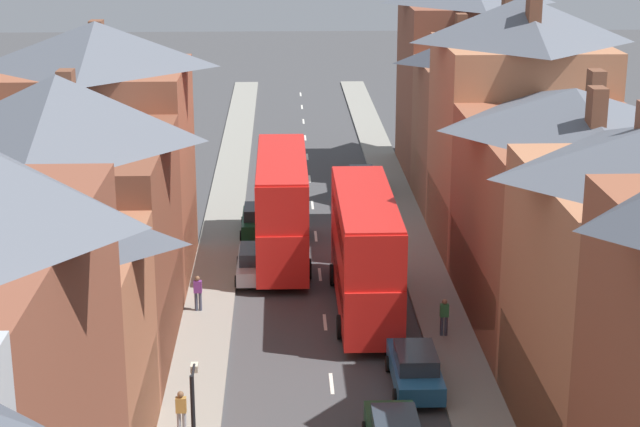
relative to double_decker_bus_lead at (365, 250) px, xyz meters
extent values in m
cube|color=gray|center=(-6.89, 6.71, -2.75)|extent=(2.20, 104.00, 0.14)
cube|color=gray|center=(3.31, 6.71, -2.75)|extent=(2.20, 104.00, 0.14)
cube|color=silver|center=(-1.79, -7.29, -2.81)|extent=(0.14, 1.80, 0.01)
cube|color=silver|center=(-1.79, -1.29, -2.81)|extent=(0.14, 1.80, 0.01)
cube|color=silver|center=(-1.79, 4.71, -2.81)|extent=(0.14, 1.80, 0.01)
cube|color=silver|center=(-1.79, 10.71, -2.81)|extent=(0.14, 1.80, 0.01)
cube|color=silver|center=(-1.79, 16.71, -2.81)|extent=(0.14, 1.80, 0.01)
cube|color=silver|center=(-1.79, 22.71, -2.81)|extent=(0.14, 1.80, 0.01)
cube|color=silver|center=(-1.79, 28.71, -2.81)|extent=(0.14, 1.80, 0.01)
cube|color=silver|center=(-1.79, 34.71, -2.81)|extent=(0.14, 1.80, 0.01)
cube|color=silver|center=(-1.79, 40.71, -2.81)|extent=(0.14, 1.80, 0.01)
cube|color=silver|center=(-1.79, 46.71, -2.81)|extent=(0.14, 1.80, 0.01)
cube|color=silver|center=(-1.79, 52.71, -2.81)|extent=(0.14, 1.80, 0.01)
cube|color=#A36042|center=(-11.99, -12.94, 0.93)|extent=(8.00, 7.39, 7.49)
cube|color=olive|center=(-8.05, -12.94, -1.22)|extent=(0.12, 6.80, 3.20)
pyramid|color=#474C56|center=(-11.99, -12.94, 5.83)|extent=(8.00, 7.39, 2.31)
cube|color=brown|center=(-11.37, -14.47, 6.39)|extent=(0.60, 0.90, 1.11)
cube|color=brown|center=(-11.99, -4.10, 1.53)|extent=(8.00, 10.28, 8.70)
cube|color=olive|center=(-8.05, -4.10, -1.22)|extent=(0.12, 9.46, 3.20)
pyramid|color=#565B66|center=(-11.99, -4.10, 7.18)|extent=(8.00, 10.28, 2.60)
cube|color=brown|center=(-11.86, -2.89, 7.82)|extent=(0.60, 0.90, 1.27)
cube|color=#935138|center=(-11.99, 5.08, 2.24)|extent=(8.00, 8.08, 10.12)
cube|color=maroon|center=(-8.05, 5.08, -1.22)|extent=(0.12, 7.43, 3.20)
pyramid|color=#565B66|center=(-11.99, 5.08, 8.34)|extent=(8.00, 8.08, 2.09)
cube|color=brown|center=(-12.05, 5.86, 8.84)|extent=(0.60, 0.90, 0.99)
cube|color=black|center=(4.47, -12.23, -1.22)|extent=(0.12, 8.93, 3.20)
cube|color=#935138|center=(8.41, -1.42, 1.40)|extent=(8.00, 11.91, 8.43)
cube|color=olive|center=(4.47, -1.42, -1.22)|extent=(0.12, 10.96, 3.20)
pyramid|color=#565B66|center=(8.41, -1.42, 6.48)|extent=(8.00, 11.91, 1.73)
cube|color=brown|center=(9.45, -0.67, 7.22)|extent=(0.60, 0.90, 1.48)
cube|color=brown|center=(8.31, -4.76, 7.23)|extent=(0.60, 0.90, 1.50)
cube|color=#B2704C|center=(8.41, 8.68, 2.51)|extent=(8.00, 8.28, 10.65)
cube|color=black|center=(4.47, 8.68, -1.22)|extent=(0.12, 7.62, 3.20)
pyramid|color=#565B66|center=(8.41, 8.68, 8.98)|extent=(8.00, 8.28, 2.28)
cube|color=brown|center=(8.42, 6.70, 9.75)|extent=(0.60, 0.90, 1.55)
cube|color=brown|center=(8.03, 10.51, 9.55)|extent=(0.60, 0.90, 1.15)
cube|color=brown|center=(8.41, 16.41, 1.40)|extent=(8.00, 7.19, 8.43)
cube|color=olive|center=(4.47, 16.41, -1.22)|extent=(0.12, 6.61, 3.20)
pyramid|color=#383D47|center=(8.41, 16.41, 6.74)|extent=(8.00, 7.19, 2.26)
cube|color=brown|center=(7.68, 15.77, 7.33)|extent=(0.60, 0.90, 1.18)
cube|color=brown|center=(6.89, 18.01, 7.49)|extent=(0.60, 0.90, 1.50)
cube|color=brown|center=(8.41, 24.53, 2.69)|extent=(8.00, 9.06, 11.02)
cube|color=black|center=(4.47, 24.53, -1.22)|extent=(0.12, 8.33, 3.20)
cube|color=red|center=(0.01, -0.02, -1.17)|extent=(2.44, 10.80, 2.50)
cube|color=red|center=(0.01, -0.02, 1.23)|extent=(2.44, 10.58, 2.30)
cube|color=red|center=(0.01, -0.02, 2.43)|extent=(2.39, 10.37, 0.10)
cube|color=#28333D|center=(0.01, 5.33, -0.97)|extent=(2.20, 0.10, 1.20)
cube|color=#28333D|center=(0.01, 5.33, 1.33)|extent=(2.20, 0.10, 1.10)
cube|color=#28333D|center=(-1.18, -0.02, -0.92)|extent=(0.06, 9.18, 0.90)
cube|color=#28333D|center=(-1.18, -0.02, 1.33)|extent=(0.06, 9.18, 0.90)
cube|color=yellow|center=(0.01, 5.33, 2.13)|extent=(1.34, 0.08, 0.32)
cylinder|color=black|center=(-1.21, 3.32, -2.32)|extent=(0.30, 1.00, 1.00)
cylinder|color=black|center=(1.23, 3.32, -2.32)|extent=(0.30, 1.00, 1.00)
cylinder|color=black|center=(-1.21, -2.99, -2.32)|extent=(0.30, 1.00, 1.00)
cylinder|color=black|center=(1.23, -2.99, -2.32)|extent=(0.30, 1.00, 1.00)
cube|color=red|center=(-3.59, 7.13, -1.17)|extent=(2.44, 10.80, 2.50)
cube|color=red|center=(-3.59, 7.13, 1.23)|extent=(2.44, 10.58, 2.30)
cube|color=red|center=(-3.59, 7.13, 2.43)|extent=(2.39, 10.37, 0.10)
cube|color=#28333D|center=(-3.59, 12.48, -0.97)|extent=(2.20, 0.10, 1.20)
cube|color=#28333D|center=(-3.59, 12.48, 1.33)|extent=(2.20, 0.10, 1.10)
cube|color=#28333D|center=(-4.78, 7.13, -0.92)|extent=(0.06, 9.18, 0.90)
cube|color=#28333D|center=(-4.78, 7.13, 1.33)|extent=(0.06, 9.18, 0.90)
cube|color=yellow|center=(-3.59, 12.48, 2.13)|extent=(1.34, 0.08, 0.32)
cylinder|color=black|center=(-4.81, 10.47, -2.32)|extent=(0.30, 1.00, 1.00)
cylinder|color=black|center=(-2.37, 10.47, -2.32)|extent=(0.30, 1.00, 1.00)
cylinder|color=black|center=(-4.81, 4.16, -2.32)|extent=(0.30, 1.00, 1.00)
cylinder|color=black|center=(-2.37, 4.16, -2.32)|extent=(0.30, 1.00, 1.00)
cube|color=#144728|center=(-4.89, 11.16, -2.14)|extent=(1.70, 4.05, 0.73)
cube|color=#28333D|center=(-4.89, 10.96, -1.47)|extent=(1.46, 2.02, 0.60)
cylinder|color=black|center=(-5.74, 12.42, -2.51)|extent=(0.20, 0.62, 0.62)
cylinder|color=black|center=(-4.04, 12.42, -2.51)|extent=(0.20, 0.62, 0.62)
cylinder|color=black|center=(-5.74, 9.91, -2.51)|extent=(0.20, 0.62, 0.62)
cylinder|color=black|center=(-4.04, 9.91, -2.51)|extent=(0.20, 0.62, 0.62)
cube|color=gray|center=(1.31, 19.30, -2.17)|extent=(1.70, 4.58, 0.67)
cube|color=#28333D|center=(1.31, 19.07, -1.54)|extent=(1.46, 2.29, 0.60)
cylinder|color=black|center=(0.46, 20.72, -2.51)|extent=(0.20, 0.62, 0.62)
cylinder|color=black|center=(2.16, 20.72, -2.51)|extent=(0.20, 0.62, 0.62)
cylinder|color=black|center=(0.46, 17.88, -2.51)|extent=(0.20, 0.62, 0.62)
cylinder|color=black|center=(2.16, 17.88, -2.51)|extent=(0.20, 0.62, 0.62)
cube|color=#28333D|center=(0.01, -13.17, -1.52)|extent=(1.46, 2.24, 0.60)
cube|color=#236093|center=(1.31, -7.70, -2.16)|extent=(1.70, 4.56, 0.70)
cube|color=#28333D|center=(1.31, -7.92, -1.51)|extent=(1.46, 2.28, 0.60)
cylinder|color=black|center=(0.46, -6.28, -2.51)|extent=(0.20, 0.62, 0.62)
cylinder|color=black|center=(2.16, -6.28, -2.51)|extent=(0.20, 0.62, 0.62)
cylinder|color=black|center=(0.46, -9.11, -2.51)|extent=(0.20, 0.62, 0.62)
cylinder|color=black|center=(2.16, -9.11, -2.51)|extent=(0.20, 0.62, 0.62)
cube|color=#B7BABF|center=(-4.89, 4.37, -2.17)|extent=(1.70, 4.41, 0.68)
cube|color=#28333D|center=(-4.89, 4.15, -1.53)|extent=(1.46, 2.21, 0.60)
cylinder|color=black|center=(-5.74, 5.74, -2.51)|extent=(0.20, 0.62, 0.62)
cylinder|color=black|center=(-4.04, 5.74, -2.51)|extent=(0.20, 0.62, 0.62)
cylinder|color=black|center=(-5.74, 3.00, -2.51)|extent=(0.20, 0.62, 0.62)
cylinder|color=black|center=(-4.04, 3.00, -2.51)|extent=(0.20, 0.62, 0.62)
cylinder|color=gray|center=(-7.16, -11.29, -2.26)|extent=(0.14, 0.14, 0.84)
cylinder|color=gray|center=(-6.98, -11.29, -2.26)|extent=(0.14, 0.14, 0.84)
cube|color=#A87A38|center=(-7.07, -11.29, -1.57)|extent=(0.36, 0.22, 0.54)
sphere|color=brown|center=(-7.07, -11.29, -1.18)|extent=(0.22, 0.22, 0.22)
cylinder|color=#3D4256|center=(2.98, -3.19, -2.26)|extent=(0.14, 0.14, 0.84)
cylinder|color=#3D4256|center=(3.16, -3.19, -2.26)|extent=(0.14, 0.14, 0.84)
cube|color=#338447|center=(3.07, -3.19, -1.57)|extent=(0.36, 0.22, 0.54)
sphere|color=#9E7051|center=(3.07, -3.19, -1.18)|extent=(0.22, 0.22, 0.22)
cylinder|color=#3D4256|center=(-7.41, -0.06, -2.26)|extent=(0.14, 0.14, 0.84)
cylinder|color=#3D4256|center=(-7.23, -0.06, -2.26)|extent=(0.14, 0.14, 0.84)
cube|color=#723384|center=(-7.32, -0.06, -1.57)|extent=(0.36, 0.22, 0.54)
sphere|color=brown|center=(-7.32, -0.06, -1.18)|extent=(0.22, 0.22, 0.22)
cylinder|color=black|center=(-6.04, -17.55, 2.58)|extent=(0.08, 0.90, 0.08)
cube|color=beige|center=(-6.04, -17.10, 2.50)|extent=(0.20, 0.32, 0.20)
camera|label=1|loc=(-3.59, -44.02, 15.03)|focal=60.00mm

